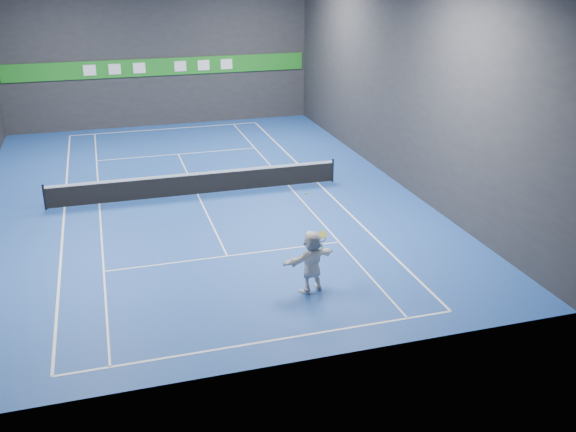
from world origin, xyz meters
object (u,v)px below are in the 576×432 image
object	(u,v)px
player	(312,261)
tennis_net	(197,183)
tennis_ball	(306,193)
tennis_racket	(321,238)

from	to	relation	value
player	tennis_net	xyz separation A→B (m)	(-2.00, 9.54, -0.45)
tennis_net	tennis_ball	bearing A→B (deg)	-78.64
tennis_ball	tennis_racket	bearing A→B (deg)	-22.24
player	tennis_ball	xyz separation A→B (m)	(-0.13, 0.23, 2.13)
player	tennis_net	distance (m)	9.75
tennis_ball	tennis_racket	world-z (taller)	tennis_ball
tennis_net	tennis_racket	xyz separation A→B (m)	(2.31, -9.49, 1.17)
player	tennis_ball	size ratio (longest dim) A/B	31.76
tennis_racket	player	bearing A→B (deg)	-171.26
tennis_ball	tennis_net	distance (m)	9.84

